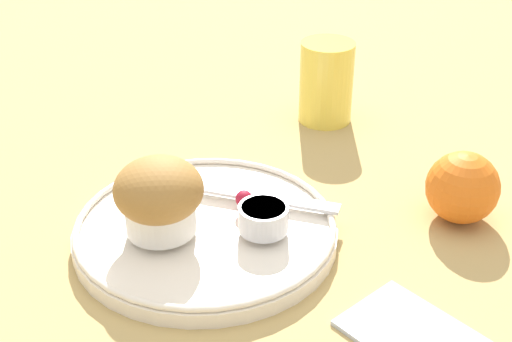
{
  "coord_description": "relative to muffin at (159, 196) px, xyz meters",
  "views": [
    {
      "loc": [
        0.41,
        -0.34,
        0.38
      ],
      "look_at": [
        -0.01,
        0.03,
        0.06
      ],
      "focal_mm": 50.0,
      "sensor_mm": 36.0,
      "label": 1
    }
  ],
  "objects": [
    {
      "name": "butter_knife",
      "position": [
        0.01,
        0.09,
        -0.03
      ],
      "size": [
        0.16,
        0.1,
        0.0
      ],
      "rotation": [
        0.0,
        0.0,
        0.55
      ],
      "color": "silver",
      "rests_on": "plate"
    },
    {
      "name": "orange_fruit",
      "position": [
        0.15,
        0.24,
        -0.02
      ],
      "size": [
        0.07,
        0.07,
        0.07
      ],
      "color": "orange",
      "rests_on": "ground_plane"
    },
    {
      "name": "muffin",
      "position": [
        0.0,
        0.0,
        0.0
      ],
      "size": [
        0.08,
        0.08,
        0.07
      ],
      "color": "silver",
      "rests_on": "plate"
    },
    {
      "name": "cream_ramekin",
      "position": [
        0.06,
        0.07,
        -0.02
      ],
      "size": [
        0.04,
        0.04,
        0.02
      ],
      "color": "silver",
      "rests_on": "plate"
    },
    {
      "name": "berry_pair",
      "position": [
        0.03,
        0.08,
        -0.03
      ],
      "size": [
        0.03,
        0.02,
        0.02
      ],
      "color": "maroon",
      "rests_on": "plate"
    },
    {
      "name": "ground_plane",
      "position": [
        0.03,
        0.06,
        -0.05
      ],
      "size": [
        3.0,
        3.0,
        0.0
      ],
      "primitive_type": "plane",
      "color": "tan"
    },
    {
      "name": "juice_glass",
      "position": [
        -0.09,
        0.3,
        -0.01
      ],
      "size": [
        0.06,
        0.06,
        0.1
      ],
      "color": "#EAD14C",
      "rests_on": "ground_plane"
    },
    {
      "name": "plate",
      "position": [
        0.01,
        0.04,
        -0.04
      ],
      "size": [
        0.24,
        0.24,
        0.02
      ],
      "color": "silver",
      "rests_on": "ground_plane"
    }
  ]
}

